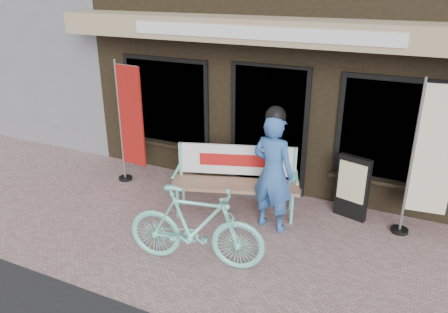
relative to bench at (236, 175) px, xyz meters
The scene contains 8 objects.
ground 1.24m from the bench, 80.32° to the right, with size 70.00×70.00×0.00m, color #A5807E.
storefront 4.58m from the bench, 87.37° to the left, with size 7.00×6.77×6.00m.
bench is the anchor object (origin of this frame).
person 0.78m from the bench, 19.95° to the right, with size 0.71×0.53×1.87m.
bicycle 1.51m from the bench, 86.03° to the right, with size 0.51×1.80×1.08m, color #75E4D0.
nobori_red 2.16m from the bench, behind, with size 0.65×0.26×2.21m.
nobori_cream 2.77m from the bench, ahead, with size 0.68×0.27×2.29m.
menu_stand 1.78m from the bench, 17.83° to the left, with size 0.51×0.23×1.01m.
Camera 1 is at (2.29, -4.62, 3.44)m, focal length 35.00 mm.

